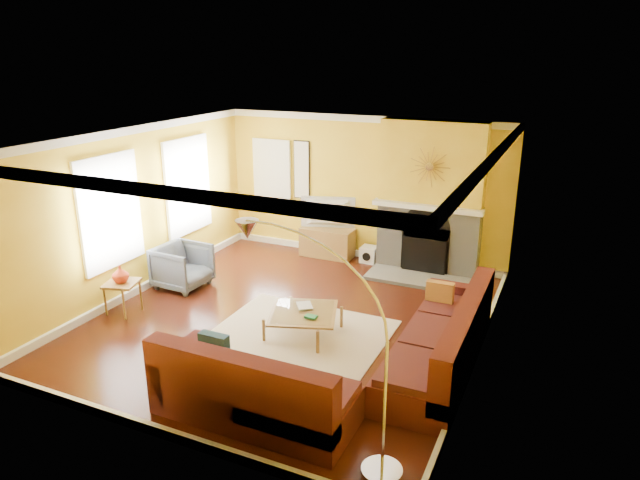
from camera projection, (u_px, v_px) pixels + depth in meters
The scene contains 27 objects.
floor at pixel (290, 320), 8.51m from camera, with size 5.50×6.00×0.02m, color #511F11.
ceiling at pixel (286, 137), 7.64m from camera, with size 5.50×6.00×0.02m, color white.
wall_back at pixel (362, 188), 10.67m from camera, with size 5.50×0.02×2.70m, color yellow.
wall_front at pixel (144, 320), 5.48m from camera, with size 5.50×0.02×2.70m, color yellow.
wall_left at pixel (136, 211), 9.16m from camera, with size 0.02×6.00×2.70m, color yellow.
wall_right at pixel (488, 262), 6.99m from camera, with size 0.02×6.00×2.70m, color yellow.
baseboard at pixel (290, 315), 8.48m from camera, with size 5.50×6.00×0.12m, color white, non-canonical shape.
crown_molding at pixel (287, 142), 7.66m from camera, with size 5.50×6.00×0.12m, color white, non-canonical shape.
window_left_near at pixel (187, 186), 10.22m from camera, with size 0.06×1.22×1.72m, color white.
window_left_far at pixel (109, 212), 8.58m from camera, with size 0.06×1.22×1.72m, color white.
window_back at pixel (272, 170), 11.31m from camera, with size 0.82×0.06×1.22m, color white.
wall_art at pixel (302, 170), 11.05m from camera, with size 0.34×0.04×1.14m, color white.
fireplace at pixel (431, 198), 9.96m from camera, with size 1.80×0.40×2.70m, color gray, non-canonical shape.
mantel at pixel (427, 207), 9.78m from camera, with size 1.92×0.22×0.08m, color white.
hearth at pixel (418, 279), 9.90m from camera, with size 1.80×0.70×0.06m, color gray.
sunburst at pixel (430, 167), 9.57m from camera, with size 0.70×0.04×0.70m, color olive, non-canonical shape.
rug at pixel (302, 332), 8.10m from camera, with size 2.40×1.80×0.02m, color beige.
sectional_sofa at pixel (343, 332), 7.15m from camera, with size 3.10×3.70×0.90m, color #581F1C, non-canonical shape.
coffee_table at pixel (303, 323), 7.99m from camera, with size 0.91×0.91×0.36m, color white, non-canonical shape.
media_console at pixel (327, 242), 11.02m from camera, with size 1.02×0.46×0.56m, color olive.
tv at pixel (328, 213), 10.84m from camera, with size 1.05×0.14×0.60m, color black.
subwoofer at pixel (369, 254), 10.76m from camera, with size 0.30×0.30×0.30m, color white.
armchair at pixel (183, 266), 9.55m from camera, with size 0.78×0.81×0.73m, color slate.
side_table at pixel (123, 298), 8.63m from camera, with size 0.46×0.46×0.50m, color olive, non-canonical shape.
vase at pixel (120, 274), 8.51m from camera, with size 0.25×0.25×0.26m, color red.
book at pixel (298, 306), 8.06m from camera, with size 0.20×0.27×0.03m, color white.
arc_lamp at pixel (321, 351), 5.28m from camera, with size 1.47×0.36×2.34m, color silver, non-canonical shape.
Camera 1 is at (3.60, -6.81, 3.82)m, focal length 32.00 mm.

